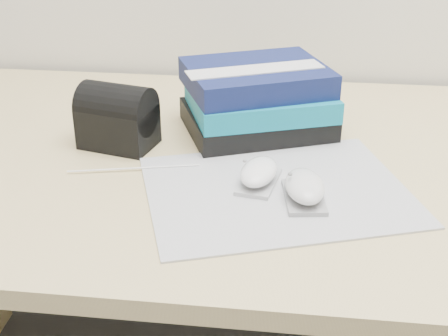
# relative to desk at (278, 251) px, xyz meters

# --- Properties ---
(desk) EXTENTS (1.60, 0.80, 0.73)m
(desk) POSITION_rel_desk_xyz_m (0.00, 0.00, 0.00)
(desk) COLOR tan
(desk) RESTS_ON ground
(mousepad) EXTENTS (0.47, 0.41, 0.00)m
(mousepad) POSITION_rel_desk_xyz_m (-0.00, -0.18, 0.24)
(mousepad) COLOR #94959C
(mousepad) RESTS_ON desk
(mouse_rear) EXTENTS (0.07, 0.10, 0.04)m
(mouse_rear) POSITION_rel_desk_xyz_m (-0.03, -0.17, 0.26)
(mouse_rear) COLOR #B0B0B2
(mouse_rear) RESTS_ON mousepad
(mouse_front) EXTENTS (0.07, 0.11, 0.04)m
(mouse_front) POSITION_rel_desk_xyz_m (0.04, -0.21, 0.26)
(mouse_front) COLOR gray
(mouse_front) RESTS_ON mousepad
(usb_cable) EXTENTS (0.21, 0.05, 0.00)m
(usb_cable) POSITION_rel_desk_xyz_m (-0.24, -0.14, 0.24)
(usb_cable) COLOR white
(usb_cable) RESTS_ON mousepad
(book_stack) EXTENTS (0.30, 0.28, 0.12)m
(book_stack) POSITION_rel_desk_xyz_m (-0.05, 0.05, 0.29)
(book_stack) COLOR black
(book_stack) RESTS_ON desk
(pouch) EXTENTS (0.14, 0.11, 0.11)m
(pouch) POSITION_rel_desk_xyz_m (-0.29, -0.05, 0.29)
(pouch) COLOR black
(pouch) RESTS_ON desk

